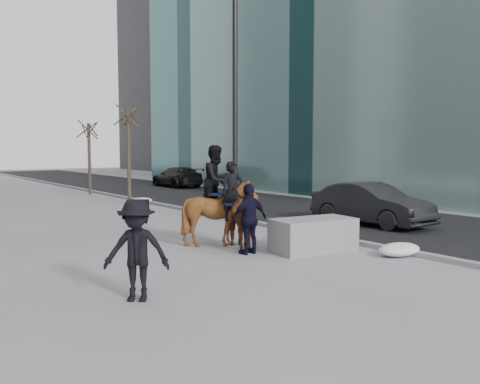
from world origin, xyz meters
TOP-DOWN VIEW (x-y plane):
  - ground at (0.00, 0.00)m, footprint 120.00×120.00m
  - road at (7.00, 10.00)m, footprint 8.00×90.00m
  - curb at (3.00, 10.00)m, footprint 0.25×90.00m
  - planter at (1.37, -0.10)m, footprint 2.23×1.33m
  - car_near at (6.18, 2.06)m, footprint 1.60×4.41m
  - car_far at (9.26, 21.46)m, footprint 2.04×4.81m
  - tree_near at (2.40, 13.74)m, footprint 1.20×1.20m
  - tree_far at (2.40, 19.29)m, footprint 1.20×1.20m
  - mounted_left at (-0.05, 1.35)m, footprint 1.26×1.92m
  - mounted_right at (-0.16, 1.95)m, footprint 1.86×1.97m
  - feeder at (-0.15, 0.60)m, footprint 1.04×0.87m
  - camera_crew at (-4.06, -1.40)m, footprint 1.29×1.21m
  - lamppost at (2.60, 4.93)m, footprint 0.25×2.00m
  - snow_piles at (2.70, 5.62)m, footprint 1.22×15.52m

SIDE VIEW (x-z plane):
  - ground at x=0.00m, z-range 0.00..0.00m
  - road at x=7.00m, z-range 0.00..0.01m
  - curb at x=3.00m, z-range 0.00..0.12m
  - snow_piles at x=2.70m, z-range -0.01..0.30m
  - planter at x=1.37m, z-range 0.00..0.85m
  - car_far at x=9.26m, z-range 0.00..1.39m
  - car_near at x=6.18m, z-range 0.00..1.44m
  - mounted_left at x=-0.05m, z-range -0.29..1.99m
  - feeder at x=-0.15m, z-range 0.00..1.76m
  - camera_crew at x=-4.06m, z-range 0.01..1.76m
  - mounted_right at x=-0.16m, z-range -0.27..2.44m
  - tree_far at x=2.40m, z-range 0.00..4.52m
  - tree_near at x=2.40m, z-range 0.00..5.12m
  - lamppost at x=2.60m, z-range 0.45..9.54m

